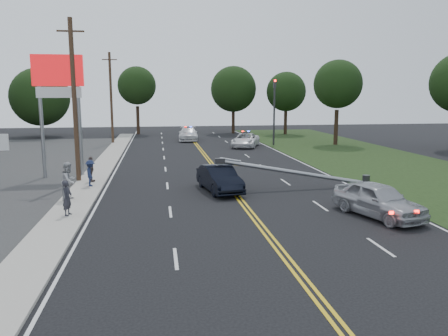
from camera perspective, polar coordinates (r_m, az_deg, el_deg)
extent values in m
plane|color=black|center=(17.51, 5.72, -8.68)|extent=(120.00, 120.00, 0.00)
cube|color=#A8A398|center=(26.98, -17.45, -2.42)|extent=(1.80, 70.00, 0.12)
cube|color=black|center=(32.00, 25.10, -1.15)|extent=(12.00, 80.00, 0.01)
cube|color=gold|center=(26.99, 0.47, -2.08)|extent=(0.36, 80.00, 0.00)
cylinder|color=gray|center=(31.08, -22.70, 5.22)|extent=(0.24, 0.24, 7.00)
cylinder|color=gray|center=(30.59, -18.32, 5.42)|extent=(0.24, 0.24, 7.00)
cube|color=#B40C0F|center=(30.79, -20.92, 11.83)|extent=(3.20, 0.35, 2.00)
cube|color=white|center=(30.75, -20.76, 9.22)|extent=(2.80, 0.30, 0.70)
cylinder|color=#2D2D30|center=(47.80, 6.57, 7.18)|extent=(0.20, 0.20, 7.00)
cube|color=#2D2D30|center=(47.77, 6.64, 10.90)|extent=(0.28, 0.28, 0.90)
sphere|color=#FF0C07|center=(47.62, 6.70, 11.26)|extent=(0.22, 0.22, 0.22)
cylinder|color=#2D2D30|center=(27.53, 18.06, -1.61)|extent=(0.44, 0.44, 0.70)
cylinder|color=gray|center=(25.74, 9.28, -0.58)|extent=(8.90, 0.24, 1.80)
cube|color=#2D2D30|center=(24.62, -0.54, 0.93)|extent=(0.55, 0.32, 0.30)
cylinder|color=#382619|center=(28.54, -18.95, 8.14)|extent=(0.28, 0.28, 10.00)
cube|color=#382619|center=(28.78, -19.42, 16.51)|extent=(1.60, 0.10, 0.10)
cylinder|color=#382619|center=(50.35, -14.52, 8.77)|extent=(0.28, 0.28, 10.00)
cube|color=#382619|center=(50.48, -14.73, 13.54)|extent=(1.60, 0.10, 0.10)
cylinder|color=black|center=(61.78, -22.68, 5.18)|extent=(0.44, 0.44, 2.98)
sphere|color=black|center=(61.65, -22.90, 8.55)|extent=(7.44, 7.44, 7.44)
cylinder|color=black|center=(61.77, -11.17, 6.14)|extent=(0.44, 0.44, 3.86)
sphere|color=black|center=(61.68, -11.32, 10.52)|extent=(5.17, 5.17, 5.17)
cylinder|color=black|center=(62.12, 1.22, 6.22)|extent=(0.44, 0.44, 3.59)
sphere|color=black|center=(62.01, 1.23, 10.27)|extent=(6.36, 6.36, 6.36)
cylinder|color=black|center=(61.21, 8.03, 5.98)|extent=(0.44, 0.44, 3.39)
sphere|color=black|center=(61.09, 8.12, 9.85)|extent=(5.36, 5.36, 5.36)
cylinder|color=black|center=(49.50, 14.42, 5.17)|extent=(0.44, 0.44, 3.81)
sphere|color=black|center=(49.38, 14.65, 10.56)|extent=(5.20, 5.20, 5.20)
imported|color=black|center=(24.85, -0.61, -1.39)|extent=(2.31, 4.68, 1.48)
imported|color=#A2A4AA|center=(20.90, 19.51, -3.94)|extent=(3.14, 4.94, 1.57)
imported|color=white|center=(45.96, 2.83, 3.66)|extent=(4.08, 5.67, 1.43)
imported|color=silver|center=(52.57, -4.70, 4.46)|extent=(2.56, 5.53, 1.56)
imported|color=#292932|center=(20.72, -19.80, -3.69)|extent=(0.50, 0.65, 1.59)
imported|color=#A0A0A4|center=(23.72, -19.59, -1.60)|extent=(1.00, 1.13, 1.96)
imported|color=#1C2647|center=(26.86, -17.04, -0.64)|extent=(0.78, 1.10, 1.55)
imported|color=#5B4D49|center=(28.16, -16.99, -0.16)|extent=(0.47, 0.95, 1.58)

